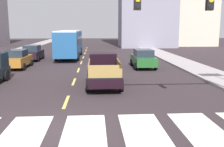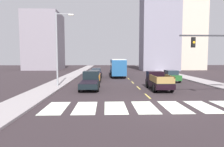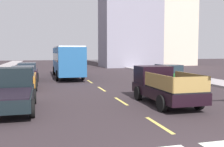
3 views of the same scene
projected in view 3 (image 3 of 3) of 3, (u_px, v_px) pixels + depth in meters
The scene contains 15 objects.
sidewalk_right at pixel (196, 79), 26.38m from camera, with size 2.91×110.00×0.15m, color #9A9193.
lane_dash_0 at pixel (159, 125), 10.19m from camera, with size 0.16×2.40×0.01m, color #DCC355.
lane_dash_1 at pixel (121, 101), 15.00m from camera, with size 0.16×2.40×0.01m, color #DCC355.
lane_dash_2 at pixel (102, 89), 19.81m from camera, with size 0.16×2.40×0.01m, color #DCC355.
lane_dash_3 at pixel (90, 82), 24.63m from camera, with size 0.16×2.40×0.01m, color #DCC355.
lane_dash_4 at pixel (82, 77), 29.44m from camera, with size 0.16×2.40×0.01m, color #DCC355.
lane_dash_5 at pixel (76, 73), 34.25m from camera, with size 0.16×2.40×0.01m, color #DCC355.
lane_dash_6 at pixel (72, 70), 39.07m from camera, with size 0.16×2.40×0.01m, color #DCC355.
lane_dash_7 at pixel (68, 68), 43.88m from camera, with size 0.16×2.40×0.01m, color #DCC355.
pickup_stakebed at pixel (162, 86), 14.46m from camera, with size 2.18×5.20×1.96m.
pickup_dark at pixel (12, 90), 12.93m from camera, with size 2.18×5.20×1.96m.
city_bus at pixel (67, 59), 28.45m from camera, with size 2.72×10.80×3.32m.
sedan_mid at pixel (168, 75), 22.26m from camera, with size 2.02×4.40×1.72m.
sedan_far at pixel (27, 72), 25.36m from camera, with size 2.02×4.40×1.72m.
sedan_near_right at pixel (23, 78), 19.69m from camera, with size 2.02×4.40×1.72m.
Camera 3 is at (-4.32, -5.18, 2.83)m, focal length 42.47 mm.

